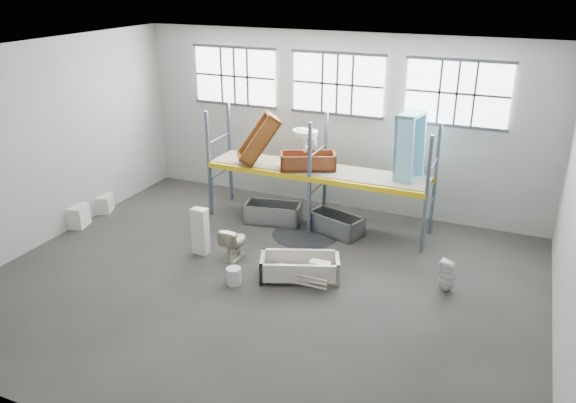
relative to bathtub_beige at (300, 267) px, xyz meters
The scene contains 33 objects.
floor 0.94m from the bathtub_beige, 142.43° to the right, with size 12.00×10.00×0.10m, color #49443E.
ceiling 4.87m from the bathtub_beige, 142.43° to the right, with size 12.00×10.00×0.10m, color silver.
wall_back 5.08m from the bathtub_beige, 98.88° to the left, with size 12.00×0.10×5.00m, color #9C9A90.
wall_front 6.06m from the bathtub_beige, 97.18° to the right, with size 12.00×0.10×5.00m, color #B5B2A6.
wall_left 7.14m from the bathtub_beige, behind, with size 0.10×10.00×5.00m, color #AFACA2.
window_left 6.76m from the bathtub_beige, 131.60° to the left, with size 2.60×0.04×1.60m, color white.
window_mid 5.57m from the bathtub_beige, 99.10° to the left, with size 2.60×0.04×1.60m, color white.
window_right 6.06m from the bathtub_beige, 60.43° to the left, with size 2.60×0.04×1.60m, color white.
rack_upright_la 4.56m from the bathtub_beige, 147.52° to the left, with size 0.08×0.08×3.00m, color slate.
rack_upright_lb 5.28m from the bathtub_beige, 136.16° to the left, with size 0.08×0.08×3.00m, color slate.
rack_upright_ma 2.76m from the bathtub_beige, 106.64° to the left, with size 0.08×0.08×3.00m, color slate.
rack_upright_mb 3.83m from the bathtub_beige, 101.20° to the left, with size 0.08×0.08×3.00m, color slate.
rack_upright_ra 3.52m from the bathtub_beige, 45.77° to the left, with size 0.08×0.08×3.00m, color slate.
rack_upright_rb 4.41m from the bathtub_beige, 57.17° to the left, with size 0.08×0.08×3.00m, color slate.
rack_beam_front 2.76m from the bathtub_beige, 106.64° to the left, with size 6.00×0.10×0.14m, color yellow.
rack_beam_back 3.83m from the bathtub_beige, 101.20° to the left, with size 6.00×0.10×0.14m, color yellow.
shelf_deck 3.31m from the bathtub_beige, 103.40° to the left, with size 5.90×1.10×0.03m, color gray.
wet_patch 2.28m from the bathtub_beige, 108.08° to the left, with size 1.80×1.80×0.00m, color black.
bathtub_beige is the anchor object (origin of this frame).
cistern_spare 0.48m from the bathtub_beige, ahead, with size 0.46×0.22×0.43m, color beige.
sink_in_tub 0.46m from the bathtub_beige, behind, with size 0.41×0.41×0.14m, color beige.
toilet_beige 1.85m from the bathtub_beige, behind, with size 0.46×0.80×0.82m, color beige.
cistern_tall 2.72m from the bathtub_beige, behind, with size 0.38×0.25×1.18m, color silver.
toilet_white 3.24m from the bathtub_beige, 13.22° to the left, with size 0.33×0.34×0.74m, color white.
steel_tub_left 3.12m from the bathtub_beige, 125.92° to the left, with size 1.52×0.71×0.56m, color #A8AAAF, non-canonical shape.
steel_tub_right 2.57m from the bathtub_beige, 90.45° to the left, with size 1.43×0.67×0.52m, color #9EA2A5, non-canonical shape.
rust_tub_flat 3.39m from the bathtub_beige, 108.40° to the left, with size 1.46×0.68×0.41m, color brown, non-canonical shape.
rust_tub_tilted 4.14m from the bathtub_beige, 130.40° to the left, with size 1.47×0.69×0.41m, color brown, non-canonical shape.
sink_on_shelf 3.49m from the bathtub_beige, 109.89° to the left, with size 0.69×0.53×0.61m, color white.
blue_tub_upright 4.18m from the bathtub_beige, 62.80° to the left, with size 1.75×0.82×0.49m, color #83C7DE, non-canonical shape.
bucket 1.50m from the bathtub_beige, 146.07° to the right, with size 0.33×0.33×0.39m, color silver.
carton_near 6.74m from the bathtub_beige, behind, with size 0.68×0.59×0.59m, color silver.
carton_far 6.86m from the bathtub_beige, 169.43° to the left, with size 0.59×0.59×0.49m, color silver.
Camera 1 is at (4.91, -9.86, 6.47)m, focal length 35.09 mm.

